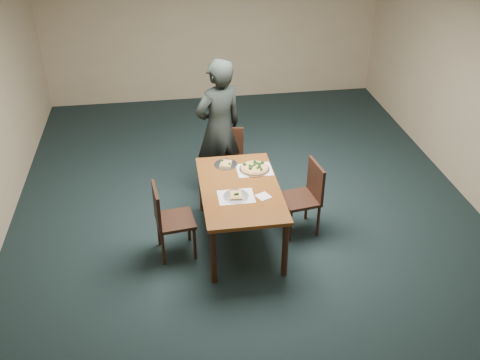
{
  "coord_description": "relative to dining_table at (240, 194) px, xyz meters",
  "views": [
    {
      "loc": [
        -0.93,
        -5.43,
        4.06
      ],
      "look_at": [
        -0.17,
        -0.36,
        0.85
      ],
      "focal_mm": 40.0,
      "sensor_mm": 36.0,
      "label": 1
    }
  ],
  "objects": [
    {
      "name": "diner",
      "position": [
        -0.1,
        1.16,
        0.28
      ],
      "size": [
        0.81,
        0.69,
        1.88
      ],
      "primitive_type": "imported",
      "rotation": [
        0.0,
        0.0,
        3.57
      ],
      "color": "black",
      "rests_on": "ground"
    },
    {
      "name": "placemat_main",
      "position": [
        0.23,
        0.36,
        0.09
      ],
      "size": [
        0.42,
        0.32,
        0.0
      ],
      "primitive_type": "cube",
      "color": "white",
      "rests_on": "dining_table"
    },
    {
      "name": "placemat_near",
      "position": [
        -0.07,
        -0.18,
        0.09
      ],
      "size": [
        0.4,
        0.3,
        0.0
      ],
      "primitive_type": "cube",
      "color": "white",
      "rests_on": "dining_table"
    },
    {
      "name": "napkin",
      "position": [
        0.23,
        -0.22,
        0.09
      ],
      "size": [
        0.19,
        0.19,
        0.01
      ],
      "primitive_type": "cube",
      "rotation": [
        0.0,
        0.0,
        0.42
      ],
      "color": "white",
      "rests_on": "dining_table"
    },
    {
      "name": "pizza_pan",
      "position": [
        0.23,
        0.36,
        0.12
      ],
      "size": [
        0.37,
        0.37,
        0.07
      ],
      "color": "silver",
      "rests_on": "dining_table"
    },
    {
      "name": "ground",
      "position": [
        0.17,
        0.36,
        -0.66
      ],
      "size": [
        8.0,
        8.0,
        0.0
      ],
      "primitive_type": "plane",
      "color": "black",
      "rests_on": "ground"
    },
    {
      "name": "chair_right",
      "position": [
        0.82,
        0.1,
        -0.14
      ],
      "size": [
        0.48,
        0.48,
        0.91
      ],
      "rotation": [
        0.0,
        0.0,
        -1.42
      ],
      "color": "black",
      "rests_on": "ground"
    },
    {
      "name": "chair_far",
      "position": [
        -0.0,
        1.1,
        -0.14
      ],
      "size": [
        0.48,
        0.48,
        0.91
      ],
      "rotation": [
        0.0,
        0.0,
        -0.15
      ],
      "color": "black",
      "rests_on": "ground"
    },
    {
      "name": "chair_left",
      "position": [
        -0.84,
        -0.13,
        -0.14
      ],
      "size": [
        0.47,
        0.47,
        0.91
      ],
      "rotation": [
        0.0,
        0.0,
        1.69
      ],
      "color": "black",
      "rests_on": "ground"
    },
    {
      "name": "slice_plate_near",
      "position": [
        -0.07,
        -0.18,
        0.11
      ],
      "size": [
        0.28,
        0.28,
        0.06
      ],
      "color": "silver",
      "rests_on": "dining_table"
    },
    {
      "name": "dining_table",
      "position": [
        0.0,
        0.0,
        0.0
      ],
      "size": [
        0.9,
        1.5,
        0.75
      ],
      "color": "#582E11",
      "rests_on": "ground"
    },
    {
      "name": "slice_plate_far",
      "position": [
        -0.1,
        0.53,
        0.1
      ],
      "size": [
        0.28,
        0.28,
        0.05
      ],
      "color": "silver",
      "rests_on": "dining_table"
    },
    {
      "name": "room_shell",
      "position": [
        0.17,
        0.36,
        1.08
      ],
      "size": [
        8.0,
        8.0,
        8.0
      ],
      "color": "tan",
      "rests_on": "ground"
    }
  ]
}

